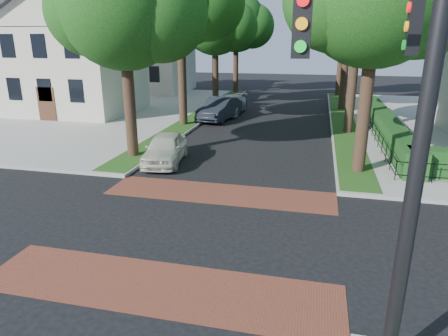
% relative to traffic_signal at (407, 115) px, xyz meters
% --- Properties ---
extents(ground, '(120.00, 120.00, 0.00)m').
position_rel_traffic_signal_xyz_m(ground, '(-4.89, 4.41, -4.71)').
color(ground, black).
rests_on(ground, ground).
extents(sidewalk_nw, '(30.00, 30.00, 0.15)m').
position_rel_traffic_signal_xyz_m(sidewalk_nw, '(-24.39, 23.41, -4.63)').
color(sidewalk_nw, gray).
rests_on(sidewalk_nw, ground).
extents(crosswalk_far, '(9.00, 2.20, 0.01)m').
position_rel_traffic_signal_xyz_m(crosswalk_far, '(-4.89, 7.61, -4.70)').
color(crosswalk_far, brown).
rests_on(crosswalk_far, ground).
extents(crosswalk_near, '(9.00, 2.20, 0.01)m').
position_rel_traffic_signal_xyz_m(crosswalk_near, '(-4.89, 1.21, -4.70)').
color(crosswalk_near, brown).
rests_on(crosswalk_near, ground).
extents(grass_strip_ne, '(1.60, 29.80, 0.02)m').
position_rel_traffic_signal_xyz_m(grass_strip_ne, '(0.51, 23.51, -4.55)').
color(grass_strip_ne, '#174513').
rests_on(grass_strip_ne, sidewalk_ne).
extents(grass_strip_nw, '(1.60, 29.80, 0.02)m').
position_rel_traffic_signal_xyz_m(grass_strip_nw, '(-10.29, 23.51, -4.55)').
color(grass_strip_nw, '#174513').
rests_on(grass_strip_nw, sidewalk_nw).
extents(tree_right_mid, '(8.25, 7.09, 11.22)m').
position_rel_traffic_signal_xyz_m(tree_right_mid, '(0.72, 19.66, 3.28)').
color(tree_right_mid, black).
rests_on(tree_right_mid, sidewalk_ne).
extents(tree_right_far, '(7.25, 6.23, 9.74)m').
position_rel_traffic_signal_xyz_m(tree_right_far, '(0.71, 28.64, 2.20)').
color(tree_right_far, black).
rests_on(tree_right_far, sidewalk_ne).
extents(tree_right_back, '(7.50, 6.45, 10.20)m').
position_rel_traffic_signal_xyz_m(tree_right_back, '(0.72, 37.64, 2.56)').
color(tree_right_back, black).
rests_on(tree_right_back, sidewalk_ne).
extents(tree_left_near, '(7.50, 6.45, 10.20)m').
position_rel_traffic_signal_xyz_m(tree_left_near, '(-10.28, 11.64, 2.56)').
color(tree_left_near, black).
rests_on(tree_left_near, sidewalk_nw).
extents(tree_left_far, '(7.00, 6.02, 9.86)m').
position_rel_traffic_signal_xyz_m(tree_left_far, '(-10.29, 28.63, 2.41)').
color(tree_left_far, black).
rests_on(tree_left_far, sidewalk_nw).
extents(tree_left_back, '(7.75, 6.66, 10.44)m').
position_rel_traffic_signal_xyz_m(tree_left_back, '(-10.28, 37.65, 2.70)').
color(tree_left_back, black).
rests_on(tree_left_back, sidewalk_nw).
extents(hedge_main_road, '(1.00, 18.00, 1.20)m').
position_rel_traffic_signal_xyz_m(hedge_main_road, '(2.81, 19.41, -3.96)').
color(hedge_main_road, '#183D15').
rests_on(hedge_main_road, sidewalk_ne).
extents(fence_main_road, '(0.06, 18.00, 0.90)m').
position_rel_traffic_signal_xyz_m(fence_main_road, '(2.01, 19.41, -4.11)').
color(fence_main_road, black).
rests_on(fence_main_road, sidewalk_ne).
extents(house_left_near, '(10.00, 9.00, 10.14)m').
position_rel_traffic_signal_xyz_m(house_left_near, '(-20.38, 22.41, 0.33)').
color(house_left_near, beige).
rests_on(house_left_near, sidewalk_nw).
extents(house_left_far, '(10.00, 9.00, 10.14)m').
position_rel_traffic_signal_xyz_m(house_left_far, '(-20.38, 36.41, 0.33)').
color(house_left_far, beige).
rests_on(house_left_far, sidewalk_nw).
extents(traffic_signal, '(2.17, 2.00, 8.00)m').
position_rel_traffic_signal_xyz_m(traffic_signal, '(0.00, 0.00, 0.00)').
color(traffic_signal, black).
rests_on(traffic_signal, sidewalk_se).
extents(parked_car_front, '(2.31, 4.45, 1.44)m').
position_rel_traffic_signal_xyz_m(parked_car_front, '(-8.49, 11.05, -3.98)').
color(parked_car_front, silver).
rests_on(parked_car_front, ground).
extents(parked_car_middle, '(2.59, 5.27, 1.66)m').
position_rel_traffic_signal_xyz_m(parked_car_middle, '(-8.47, 22.24, -3.88)').
color(parked_car_middle, '#1D232C').
rests_on(parked_car_middle, ground).
extents(parked_car_rear, '(2.14, 4.98, 1.43)m').
position_rel_traffic_signal_xyz_m(parked_car_rear, '(-8.22, 25.00, -3.99)').
color(parked_car_rear, gray).
rests_on(parked_car_rear, ground).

